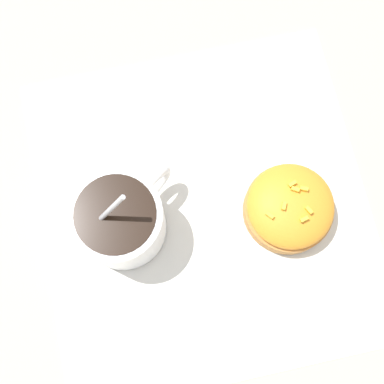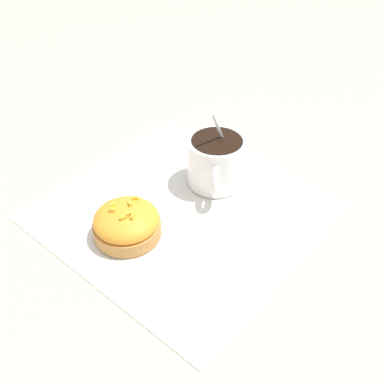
{
  "view_description": "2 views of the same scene",
  "coord_description": "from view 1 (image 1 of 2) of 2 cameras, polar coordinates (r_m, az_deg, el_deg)",
  "views": [
    {
      "loc": [
        -0.02,
        -0.1,
        0.49
      ],
      "look_at": [
        -0.01,
        0.01,
        0.04
      ],
      "focal_mm": 50.0,
      "sensor_mm": 36.0,
      "label": 1
    },
    {
      "loc": [
        0.28,
        0.33,
        0.39
      ],
      "look_at": [
        -0.01,
        0.01,
        0.04
      ],
      "focal_mm": 42.0,
      "sensor_mm": 36.0,
      "label": 2
    }
  ],
  "objects": [
    {
      "name": "ground_plane",
      "position": [
        0.51,
        1.33,
        -1.65
      ],
      "size": [
        3.0,
        3.0,
        0.0
      ],
      "primitive_type": "plane",
      "color": "#C6B793"
    },
    {
      "name": "paper_napkin",
      "position": [
        0.5,
        1.33,
        -1.61
      ],
      "size": [
        0.34,
        0.35,
        0.0
      ],
      "color": "white",
      "rests_on": "ground_plane"
    },
    {
      "name": "coffee_cup",
      "position": [
        0.47,
        -7.59,
        -2.96
      ],
      "size": [
        0.09,
        0.09,
        0.11
      ],
      "color": "white",
      "rests_on": "paper_napkin"
    },
    {
      "name": "frosted_pastry",
      "position": [
        0.49,
        10.36,
        -1.61
      ],
      "size": [
        0.08,
        0.08,
        0.04
      ],
      "color": "#C18442",
      "rests_on": "paper_napkin"
    }
  ]
}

